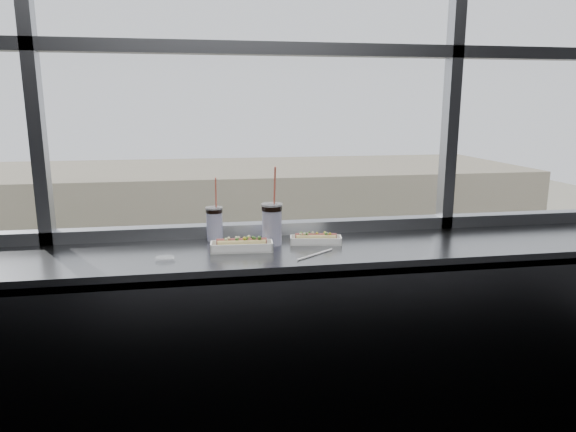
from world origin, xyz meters
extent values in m
plane|color=black|center=(0.00, 1.50, 0.55)|extent=(6.00, 0.00, 6.00)
cube|color=gray|center=(0.00, 1.23, 1.07)|extent=(6.00, 0.55, 0.06)
cube|color=gray|center=(0.00, 0.97, 0.55)|extent=(6.00, 0.04, 1.04)
cube|color=white|center=(-0.11, 1.22, 1.10)|extent=(0.28, 0.11, 0.01)
cube|color=white|center=(-0.11, 1.22, 1.12)|extent=(0.28, 0.11, 0.04)
cylinder|color=tan|center=(-0.11, 1.22, 1.13)|extent=(0.22, 0.06, 0.05)
cylinder|color=brown|center=(-0.11, 1.22, 1.14)|extent=(0.23, 0.05, 0.03)
cube|color=white|center=(0.24, 1.28, 1.10)|extent=(0.25, 0.12, 0.01)
cube|color=white|center=(0.24, 1.28, 1.12)|extent=(0.25, 0.12, 0.03)
cylinder|color=tan|center=(0.24, 1.28, 1.13)|extent=(0.19, 0.07, 0.04)
cylinder|color=brown|center=(0.24, 1.28, 1.14)|extent=(0.20, 0.06, 0.03)
cylinder|color=white|center=(-0.22, 1.42, 1.18)|extent=(0.08, 0.08, 0.16)
cylinder|color=black|center=(-0.22, 1.42, 1.25)|extent=(0.08, 0.08, 0.02)
cylinder|color=silver|center=(-0.22, 1.42, 1.26)|extent=(0.08, 0.08, 0.01)
cylinder|color=#DB5944|center=(-0.21, 1.42, 1.33)|extent=(0.01, 0.04, 0.16)
cylinder|color=white|center=(0.04, 1.30, 1.19)|extent=(0.09, 0.09, 0.19)
cylinder|color=black|center=(0.04, 1.30, 1.27)|extent=(0.10, 0.10, 0.02)
cylinder|color=silver|center=(0.04, 1.30, 1.29)|extent=(0.10, 0.10, 0.01)
cylinder|color=#DB5944|center=(0.05, 1.29, 1.37)|extent=(0.01, 0.05, 0.19)
cylinder|color=white|center=(0.20, 1.09, 1.10)|extent=(0.19, 0.14, 0.01)
ellipsoid|color=silver|center=(-0.44, 1.13, 1.11)|extent=(0.09, 0.07, 0.02)
plane|color=gray|center=(0.00, 45.00, -11.00)|extent=(120.00, 120.00, 0.00)
cube|color=black|center=(0.00, 21.50, -10.97)|extent=(80.00, 10.00, 0.06)
cube|color=gray|center=(0.00, 29.50, -10.98)|extent=(80.00, 6.00, 0.04)
cube|color=gray|center=(0.00, 39.50, -7.00)|extent=(50.00, 14.00, 8.00)
imported|color=#354574|center=(12.03, 17.50, -9.97)|extent=(2.55, 5.88, 1.94)
imported|color=maroon|center=(-1.07, 17.50, -9.89)|extent=(2.95, 6.43, 2.10)
imported|color=black|center=(-9.39, 25.50, -9.86)|extent=(2.95, 6.57, 2.16)
imported|color=white|center=(5.71, 17.50, -9.78)|extent=(3.42, 7.15, 2.31)
imported|color=black|center=(-6.43, 17.50, -10.02)|extent=(2.39, 5.55, 1.84)
imported|color=#66605B|center=(0.71, 29.95, -9.99)|extent=(0.65, 0.87, 1.95)
imported|color=#66605B|center=(8.91, 30.32, -9.81)|extent=(0.76, 1.02, 2.29)
imported|color=#66605B|center=(-4.94, 29.29, -10.01)|extent=(0.84, 0.63, 1.89)
imported|color=#66605B|center=(4.13, 29.11, -10.01)|extent=(0.63, 0.85, 1.90)
cylinder|color=#47382B|center=(-9.41, 29.50, -9.94)|extent=(0.21, 0.21, 2.12)
sphere|color=#286119|center=(-9.41, 29.50, -7.99)|extent=(2.83, 2.83, 2.83)
cylinder|color=#47382B|center=(2.21, 29.50, -9.98)|extent=(0.20, 0.20, 2.05)
sphere|color=#286119|center=(2.21, 29.50, -8.10)|extent=(2.73, 2.73, 2.73)
cylinder|color=#47382B|center=(10.32, 29.50, -9.81)|extent=(0.24, 0.24, 2.37)
sphere|color=#286119|center=(10.32, 29.50, -7.64)|extent=(3.16, 3.16, 3.16)
camera|label=1|loc=(-0.28, -1.00, 1.74)|focal=32.00mm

